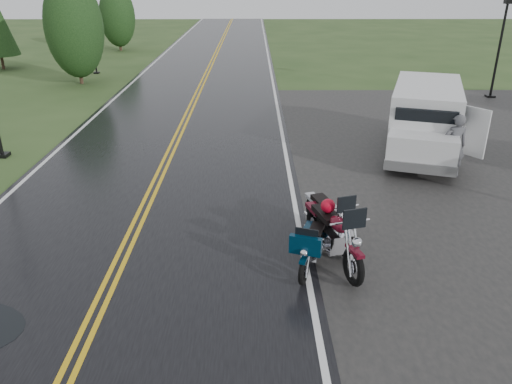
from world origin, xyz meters
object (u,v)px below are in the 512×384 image
van_white (393,134)px  lamp_post_far_right (499,47)px  motorcycle_red (355,253)px  motorcycle_teal (304,260)px  person_at_van (454,146)px  lamp_post_far_left (93,41)px  motorcycle_silver (347,232)px

van_white → lamp_post_far_right: size_ratio=1.20×
motorcycle_red → van_white: van_white is taller
motorcycle_teal → lamp_post_far_right: 18.82m
motorcycle_teal → person_at_van: size_ratio=1.04×
motorcycle_teal → lamp_post_far_left: lamp_post_far_left is taller
motorcycle_silver → van_white: size_ratio=0.39×
motorcycle_silver → lamp_post_far_right: 17.53m
van_white → motorcycle_teal: bearing=-98.9°
motorcycle_teal → lamp_post_far_left: size_ratio=0.50×
motorcycle_red → motorcycle_teal: motorcycle_red is taller
motorcycle_silver → person_at_van: 6.04m
person_at_van → lamp_post_far_right: bearing=-119.9°
van_white → motorcycle_silver: bearing=-94.7°
motorcycle_red → motorcycle_silver: 0.97m
motorcycle_red → person_at_van: size_ratio=1.38×
motorcycle_red → lamp_post_far_left: lamp_post_far_left is taller
motorcycle_silver → lamp_post_far_left: lamp_post_far_left is taller
van_white → lamp_post_far_left: size_ratio=1.51×
motorcycle_teal → motorcycle_silver: motorcycle_silver is taller
person_at_van → lamp_post_far_left: bearing=-48.3°
motorcycle_teal → van_white: bearing=81.9°
motorcycle_red → person_at_van: person_at_van is taller
motorcycle_red → lamp_post_far_right: (9.45, 15.64, 1.61)m
motorcycle_red → lamp_post_far_right: size_ratio=0.54×
motorcycle_red → motorcycle_silver: size_ratio=1.13×
lamp_post_far_right → van_white: bearing=-127.3°
van_white → lamp_post_far_left: bearing=148.7°
motorcycle_teal → van_white: van_white is taller
person_at_van → lamp_post_far_right: size_ratio=0.39×
motorcycle_silver → van_white: bearing=49.7°
motorcycle_silver → person_at_van: bearing=33.0°
motorcycle_silver → motorcycle_teal: bearing=-152.9°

